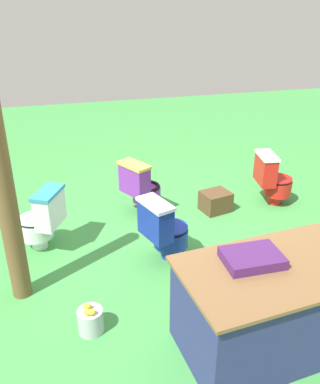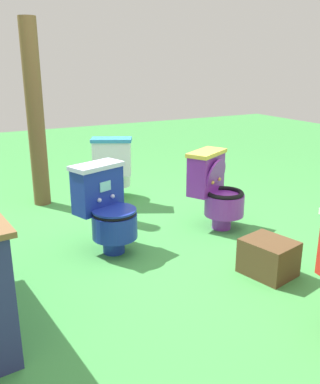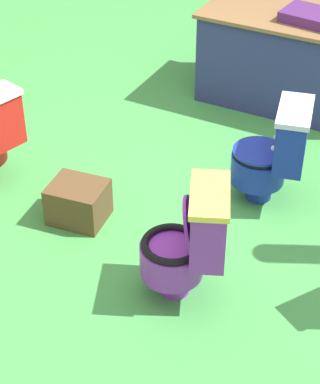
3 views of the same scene
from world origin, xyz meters
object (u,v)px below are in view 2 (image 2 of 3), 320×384
at_px(toilet_purple, 216,189).
at_px(small_crate, 268,257).
at_px(wooden_post, 35,116).
at_px(toilet_white, 113,168).
at_px(toilet_blue, 107,208).

xyz_separation_m(toilet_purple, small_crate, (-0.96, 0.20, -0.24)).
relative_size(wooden_post, small_crate, 5.39).
bearing_deg(toilet_purple, toilet_white, -95.53).
bearing_deg(wooden_post, toilet_white, -106.68).
relative_size(toilet_purple, wooden_post, 0.37).
xyz_separation_m(toilet_blue, toilet_purple, (0.01, -1.09, 0.00)).
bearing_deg(toilet_white, small_crate, -54.57).
xyz_separation_m(toilet_white, small_crate, (-2.21, -0.33, -0.24)).
distance_m(toilet_blue, wooden_post, 1.61).
bearing_deg(toilet_white, wooden_post, -169.78).
relative_size(toilet_white, wooden_post, 0.37).
distance_m(toilet_white, small_crate, 2.24).
height_order(toilet_white, wooden_post, wooden_post).
xyz_separation_m(toilet_purple, wooden_post, (1.47, 1.29, 0.60)).
height_order(toilet_blue, toilet_white, same).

